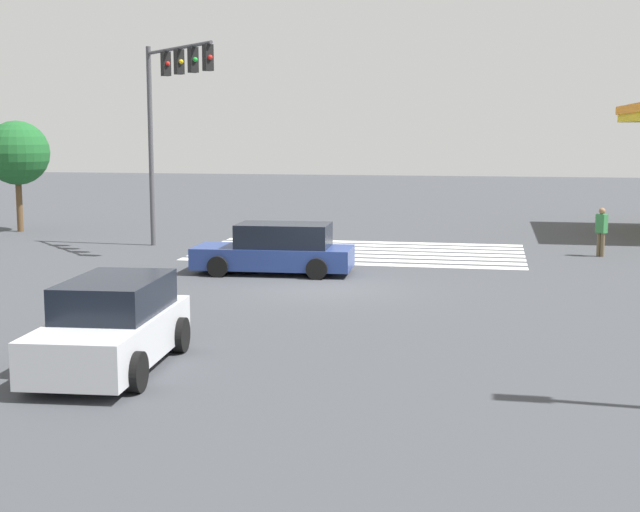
% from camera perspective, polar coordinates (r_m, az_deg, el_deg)
% --- Properties ---
extents(ground_plane, '(125.18, 125.18, 0.00)m').
position_cam_1_polar(ground_plane, '(24.36, -0.00, -2.09)').
color(ground_plane, '#3D3F44').
extents(crosswalk_markings, '(11.47, 6.30, 0.01)m').
position_cam_1_polar(crosswalk_markings, '(31.68, 2.59, 0.26)').
color(crosswalk_markings, silver).
rests_on(crosswalk_markings, ground_plane).
extents(traffic_signal_mast, '(3.68, 3.68, 7.34)m').
position_cam_1_polar(traffic_signal_mast, '(32.26, -9.57, 10.06)').
color(traffic_signal_mast, '#47474C').
rests_on(traffic_signal_mast, ground_plane).
extents(car_0, '(4.83, 2.25, 1.52)m').
position_cam_1_polar(car_0, '(26.87, -2.77, 0.41)').
color(car_0, navy).
rests_on(car_0, ground_plane).
extents(car_3, '(2.28, 4.47, 1.61)m').
position_cam_1_polar(car_3, '(16.58, -13.14, -4.39)').
color(car_3, silver).
rests_on(car_3, ground_plane).
extents(pedestrian, '(0.41, 0.41, 1.68)m').
position_cam_1_polar(pedestrian, '(31.94, 17.56, 1.64)').
color(pedestrian, brown).
rests_on(pedestrian, ground_plane).
extents(tree_corner_b, '(2.72, 2.72, 4.71)m').
position_cam_1_polar(tree_corner_b, '(40.07, -18.82, 6.25)').
color(tree_corner_b, brown).
rests_on(tree_corner_b, ground_plane).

